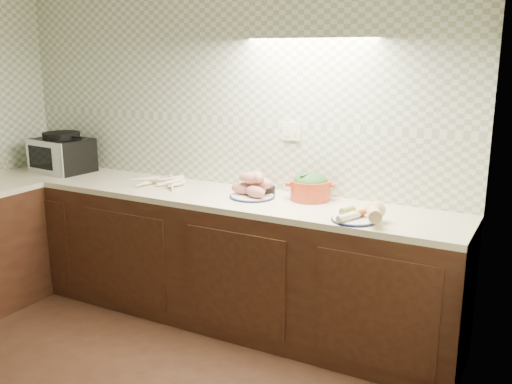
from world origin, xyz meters
The scene contains 8 objects.
room centered at (0.00, 0.00, 1.63)m, with size 3.60×3.60×2.60m.
counter centered at (-0.68, 0.68, 0.45)m, with size 3.60×3.60×0.90m.
toaster_oven centered at (-1.36, 1.54, 1.05)m, with size 0.48×0.39×0.32m.
parsnip_pile centered at (-0.35, 1.54, 0.93)m, with size 0.36×0.35×0.07m.
sweet_potato_plate centered at (0.39, 1.54, 0.97)m, with size 0.31×0.30×0.18m.
onion_bowl centered at (0.42, 1.65, 0.94)m, with size 0.14×0.14×0.11m.
dutch_oven centered at (0.75, 1.66, 0.99)m, with size 0.34×0.34×0.18m.
veg_plate centered at (1.21, 1.36, 0.94)m, with size 0.32×0.31×0.12m.
Camera 1 is at (2.15, -1.68, 1.84)m, focal length 40.00 mm.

